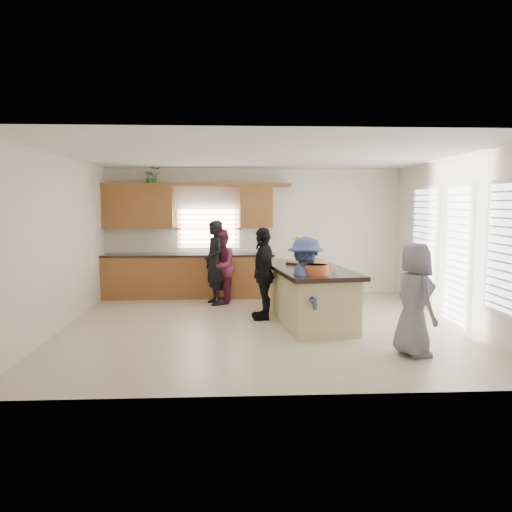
{
  "coord_description": "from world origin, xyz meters",
  "views": [
    {
      "loc": [
        -0.52,
        -8.09,
        2.03
      ],
      "look_at": [
        -0.09,
        0.24,
        1.15
      ],
      "focal_mm": 35.0,
      "sensor_mm": 36.0,
      "label": 1
    }
  ],
  "objects": [
    {
      "name": "woman_left_front",
      "position": [
        0.05,
        0.56,
        0.81
      ],
      "size": [
        0.46,
        0.97,
        1.62
      ],
      "primitive_type": "imported",
      "rotation": [
        0.0,
        0.0,
        -1.51
      ],
      "color": "black",
      "rests_on": "ground"
    },
    {
      "name": "back_cabinetry",
      "position": [
        -1.47,
        2.73,
        0.91
      ],
      "size": [
        4.08,
        0.66,
        2.46
      ],
      "color": "#935A2A",
      "rests_on": "ground"
    },
    {
      "name": "woman_left_back",
      "position": [
        -0.84,
        1.9,
        0.85
      ],
      "size": [
        0.6,
        0.72,
        1.69
      ],
      "primitive_type": "imported",
      "rotation": [
        0.0,
        0.0,
        -1.21
      ],
      "color": "black",
      "rests_on": "ground"
    },
    {
      "name": "flower_vase",
      "position": [
        0.76,
        1.41,
        1.18
      ],
      "size": [
        0.14,
        0.14,
        0.44
      ],
      "color": "silver",
      "rests_on": "island"
    },
    {
      "name": "platter_front",
      "position": [
        0.84,
        -0.08,
        0.98
      ],
      "size": [
        0.5,
        0.5,
        0.2
      ],
      "color": "black",
      "rests_on": "island"
    },
    {
      "name": "right_wall_glazing",
      "position": [
        3.22,
        -0.13,
        1.34
      ],
      "size": [
        0.06,
        4.0,
        2.25
      ],
      "color": "white",
      "rests_on": "ground"
    },
    {
      "name": "island",
      "position": [
        0.8,
        0.34,
        0.45
      ],
      "size": [
        1.49,
        2.82,
        0.95
      ],
      "rotation": [
        0.0,
        0.0,
        0.13
      ],
      "color": "tan",
      "rests_on": "ground"
    },
    {
      "name": "platter_back",
      "position": [
        0.67,
        0.83,
        0.98
      ],
      "size": [
        0.41,
        0.41,
        0.16
      ],
      "color": "black",
      "rests_on": "island"
    },
    {
      "name": "woman_right_back",
      "position": [
        0.64,
        -0.51,
        0.76
      ],
      "size": [
        0.64,
        1.02,
        1.52
      ],
      "primitive_type": "imported",
      "rotation": [
        0.0,
        0.0,
        1.65
      ],
      "color": "#3A497F",
      "rests_on": "ground"
    },
    {
      "name": "floor",
      "position": [
        0.0,
        0.0,
        0.0
      ],
      "size": [
        6.5,
        6.5,
        0.0
      ],
      "primitive_type": "plane",
      "color": "beige",
      "rests_on": "ground"
    },
    {
      "name": "woman_left_mid",
      "position": [
        -0.72,
        1.94,
        0.76
      ],
      "size": [
        0.63,
        0.78,
        1.52
      ],
      "primitive_type": "imported",
      "rotation": [
        0.0,
        0.0,
        -1.64
      ],
      "color": "maroon",
      "rests_on": "ground"
    },
    {
      "name": "potted_plant",
      "position": [
        -2.19,
        2.82,
        2.6
      ],
      "size": [
        0.43,
        0.39,
        0.4
      ],
      "primitive_type": "imported",
      "rotation": [
        0.0,
        0.0,
        0.26
      ],
      "color": "#2E6C2B",
      "rests_on": "back_cabinetry"
    },
    {
      "name": "plate_stack",
      "position": [
        0.6,
        1.09,
        0.98
      ],
      "size": [
        0.22,
        0.22,
        0.06
      ],
      "primitive_type": "cylinder",
      "color": "#A57CB5",
      "rests_on": "island"
    },
    {
      "name": "clear_cup",
      "position": [
        1.1,
        -0.47,
        1.01
      ],
      "size": [
        0.07,
        0.07,
        0.11
      ],
      "primitive_type": "cylinder",
      "color": "white",
      "rests_on": "island"
    },
    {
      "name": "salad_bowl",
      "position": [
        0.79,
        -0.61,
        1.04
      ],
      "size": [
        0.38,
        0.38,
        0.15
      ],
      "color": "#CC5525",
      "rests_on": "island"
    },
    {
      "name": "room_shell",
      "position": [
        0.0,
        0.0,
        1.9
      ],
      "size": [
        6.52,
        6.02,
        2.81
      ],
      "color": "silver",
      "rests_on": "ground"
    },
    {
      "name": "woman_right_front",
      "position": [
        1.92,
        -1.69,
        0.76
      ],
      "size": [
        0.63,
        0.83,
        1.52
      ],
      "primitive_type": "imported",
      "rotation": [
        0.0,
        0.0,
        1.78
      ],
      "color": "slate",
      "rests_on": "ground"
    },
    {
      "name": "platter_mid",
      "position": [
        1.03,
        0.5,
        0.98
      ],
      "size": [
        0.37,
        0.37,
        0.15
      ],
      "color": "black",
      "rests_on": "island"
    }
  ]
}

